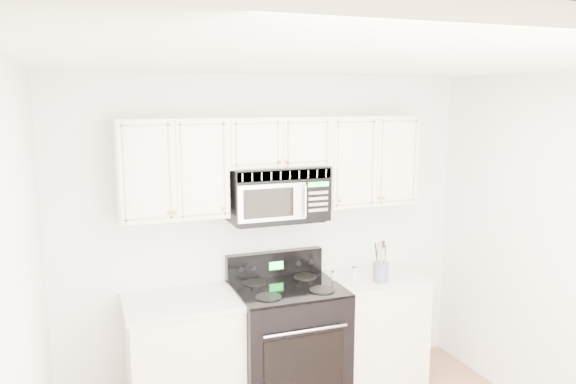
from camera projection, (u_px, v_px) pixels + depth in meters
name	position (u px, v px, depth m)	size (l,w,h in m)	color
room	(370.00, 303.00, 3.10)	(3.51, 3.51, 2.61)	#A0674C
base_cabinet_left	(184.00, 361.00, 4.29)	(0.86, 0.65, 0.92)	#EFEACD
base_cabinet_right	(369.00, 331.00, 4.85)	(0.86, 0.65, 0.92)	#EFEACD
range	(287.00, 340.00, 4.53)	(0.84, 0.76, 1.14)	black
upper_cabinets	(275.00, 159.00, 4.46)	(2.44, 0.37, 0.75)	#EFEACD
microwave	(277.00, 193.00, 4.47)	(0.78, 0.44, 0.43)	black
utensil_crock	(381.00, 271.00, 4.62)	(0.13, 0.13, 0.34)	slate
shaker_salt	(334.00, 276.00, 4.62)	(0.04, 0.04, 0.10)	silver
shaker_pepper	(355.00, 272.00, 4.71)	(0.04, 0.04, 0.10)	silver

